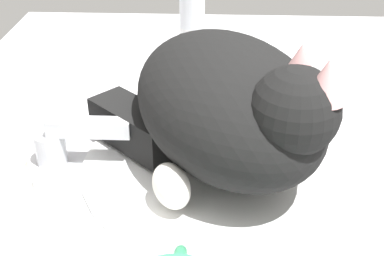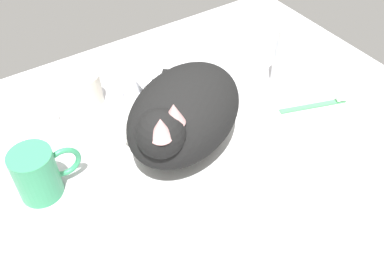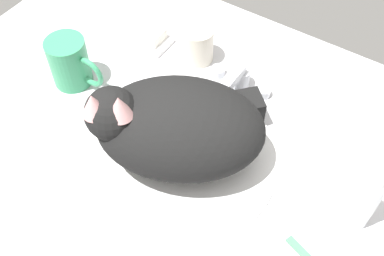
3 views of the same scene
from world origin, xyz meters
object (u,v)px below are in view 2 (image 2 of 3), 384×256
object	(u,v)px
toothbrush	(317,104)
cat	(182,114)
toothpaste_bottle	(283,59)
soap_bar	(40,117)
rinse_cup	(87,89)
faucet	(139,83)
coffee_mug	(38,173)

from	to	relation	value
toothbrush	cat	bearing A→B (deg)	168.96
cat	toothpaste_bottle	world-z (taller)	cat
soap_bar	toothpaste_bottle	xyz separation A→B (cm)	(51.33, -15.73, 3.94)
soap_bar	toothbrush	xyz separation A→B (cm)	(52.42, -27.00, -1.77)
rinse_cup	toothbrush	xyz separation A→B (cm)	(41.25, -28.47, -3.21)
soap_bar	toothbrush	bearing A→B (deg)	-27.25
faucet	soap_bar	size ratio (longest dim) A/B	2.02
toothpaste_bottle	toothbrush	world-z (taller)	toothpaste_bottle
rinse_cup	soap_bar	xyz separation A→B (cm)	(-11.17, -1.48, -1.44)
faucet	cat	distance (cm)	20.00
cat	soap_bar	xyz separation A→B (cm)	(-21.37, 20.94, -6.17)
coffee_mug	toothpaste_bottle	size ratio (longest dim) A/B	0.89
cat	toothbrush	distance (cm)	32.62
faucet	soap_bar	world-z (taller)	faucet
cat	rinse_cup	bearing A→B (deg)	114.47
soap_bar	toothpaste_bottle	world-z (taller)	toothpaste_bottle
cat	coffee_mug	distance (cm)	27.32
faucet	rinse_cup	distance (cm)	11.53
coffee_mug	toothpaste_bottle	distance (cm)	56.78
faucet	rinse_cup	xyz separation A→B (cm)	(-11.00, 3.28, 1.06)
toothpaste_bottle	rinse_cup	bearing A→B (deg)	156.80
coffee_mug	soap_bar	xyz separation A→B (cm)	(5.43, 16.97, -2.62)
faucet	toothpaste_bottle	xyz separation A→B (cm)	(29.15, -13.92, 3.57)
faucet	coffee_mug	xyz separation A→B (cm)	(-27.60, -15.16, 2.24)
toothpaste_bottle	coffee_mug	bearing A→B (deg)	-178.75
soap_bar	faucet	bearing A→B (deg)	-4.66
coffee_mug	toothbrush	distance (cm)	58.88
coffee_mug	soap_bar	bearing A→B (deg)	72.27
toothpaste_bottle	soap_bar	bearing A→B (deg)	162.96
faucet	cat	size ratio (longest dim) A/B	0.39
rinse_cup	toothbrush	world-z (taller)	rinse_cup
cat	soap_bar	distance (cm)	30.55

